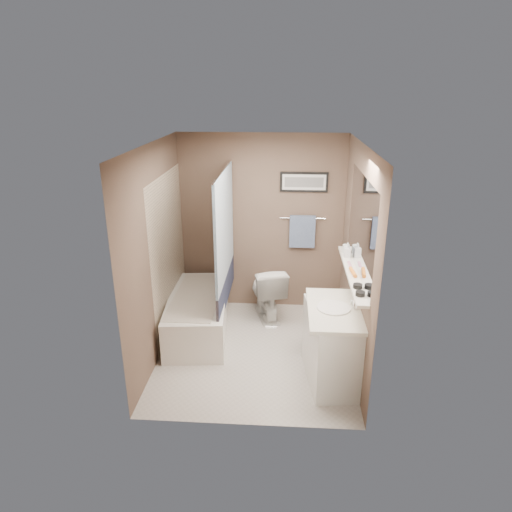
# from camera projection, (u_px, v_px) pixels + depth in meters

# --- Properties ---
(ground) EXTENTS (2.50, 2.50, 0.00)m
(ground) POSITION_uv_depth(u_px,v_px,m) (255.00, 351.00, 5.40)
(ground) COLOR beige
(ground) RESTS_ON ground
(ceiling) EXTENTS (2.20, 2.50, 0.04)m
(ceiling) POSITION_uv_depth(u_px,v_px,m) (255.00, 147.00, 4.56)
(ceiling) COLOR white
(ceiling) RESTS_ON wall_back
(wall_back) EXTENTS (2.20, 0.04, 2.40)m
(wall_back) POSITION_uv_depth(u_px,v_px,m) (261.00, 224.00, 6.13)
(wall_back) COLOR brown
(wall_back) RESTS_ON ground
(wall_front) EXTENTS (2.20, 0.04, 2.40)m
(wall_front) POSITION_uv_depth(u_px,v_px,m) (245.00, 308.00, 3.83)
(wall_front) COLOR brown
(wall_front) RESTS_ON ground
(wall_left) EXTENTS (0.04, 2.50, 2.40)m
(wall_left) POSITION_uv_depth(u_px,v_px,m) (158.00, 254.00, 5.05)
(wall_left) COLOR brown
(wall_left) RESTS_ON ground
(wall_right) EXTENTS (0.04, 2.50, 2.40)m
(wall_right) POSITION_uv_depth(u_px,v_px,m) (355.00, 259.00, 4.91)
(wall_right) COLOR brown
(wall_right) RESTS_ON ground
(tile_surround) EXTENTS (0.02, 1.55, 2.00)m
(tile_surround) POSITION_uv_depth(u_px,v_px,m) (169.00, 255.00, 5.59)
(tile_surround) COLOR #C8B297
(tile_surround) RESTS_ON wall_left
(curtain_rod) EXTENTS (0.02, 1.55, 0.02)m
(curtain_rod) POSITION_uv_depth(u_px,v_px,m) (223.00, 170.00, 5.17)
(curtain_rod) COLOR silver
(curtain_rod) RESTS_ON wall_left
(curtain_upper) EXTENTS (0.03, 1.45, 1.28)m
(curtain_upper) POSITION_uv_depth(u_px,v_px,m) (224.00, 225.00, 5.40)
(curtain_upper) COLOR silver
(curtain_upper) RESTS_ON curtain_rod
(curtain_lower) EXTENTS (0.03, 1.45, 0.36)m
(curtain_lower) POSITION_uv_depth(u_px,v_px,m) (226.00, 288.00, 5.69)
(curtain_lower) COLOR #252B46
(curtain_lower) RESTS_ON curtain_rod
(mirror) EXTENTS (0.02, 1.60, 1.00)m
(mirror) POSITION_uv_depth(u_px,v_px,m) (361.00, 226.00, 4.62)
(mirror) COLOR silver
(mirror) RESTS_ON wall_right
(shelf) EXTENTS (0.12, 1.60, 0.03)m
(shelf) POSITION_uv_depth(u_px,v_px,m) (352.00, 273.00, 4.81)
(shelf) COLOR silver
(shelf) RESTS_ON wall_right
(towel_bar) EXTENTS (0.60, 0.02, 0.02)m
(towel_bar) POSITION_uv_depth(u_px,v_px,m) (303.00, 218.00, 6.05)
(towel_bar) COLOR silver
(towel_bar) RESTS_ON wall_back
(towel) EXTENTS (0.34, 0.05, 0.44)m
(towel) POSITION_uv_depth(u_px,v_px,m) (302.00, 232.00, 6.09)
(towel) COLOR #8096BA
(towel) RESTS_ON towel_bar
(art_frame) EXTENTS (0.62, 0.02, 0.26)m
(art_frame) POSITION_uv_depth(u_px,v_px,m) (304.00, 182.00, 5.89)
(art_frame) COLOR black
(art_frame) RESTS_ON wall_back
(art_mat) EXTENTS (0.56, 0.00, 0.20)m
(art_mat) POSITION_uv_depth(u_px,v_px,m) (304.00, 182.00, 5.88)
(art_mat) COLOR white
(art_mat) RESTS_ON art_frame
(art_image) EXTENTS (0.50, 0.00, 0.13)m
(art_image) POSITION_uv_depth(u_px,v_px,m) (304.00, 182.00, 5.88)
(art_image) COLOR #595959
(art_image) RESTS_ON art_mat
(door) EXTENTS (0.80, 0.02, 2.00)m
(door) POSITION_uv_depth(u_px,v_px,m) (310.00, 332.00, 3.86)
(door) COLOR silver
(door) RESTS_ON wall_front
(door_handle) EXTENTS (0.10, 0.02, 0.02)m
(door_handle) POSITION_uv_depth(u_px,v_px,m) (271.00, 328.00, 3.93)
(door_handle) COLOR silver
(door_handle) RESTS_ON door
(bathtub) EXTENTS (0.84, 1.56, 0.50)m
(bathtub) POSITION_uv_depth(u_px,v_px,m) (198.00, 314.00, 5.74)
(bathtub) COLOR white
(bathtub) RESTS_ON ground
(tub_rim) EXTENTS (0.56, 1.36, 0.02)m
(tub_rim) POSITION_uv_depth(u_px,v_px,m) (197.00, 296.00, 5.65)
(tub_rim) COLOR beige
(tub_rim) RESTS_ON bathtub
(toilet) EXTENTS (0.59, 0.81, 0.74)m
(toilet) POSITION_uv_depth(u_px,v_px,m) (267.00, 291.00, 6.10)
(toilet) COLOR white
(toilet) RESTS_ON ground
(vanity) EXTENTS (0.61, 0.96, 0.80)m
(vanity) POSITION_uv_depth(u_px,v_px,m) (333.00, 346.00, 4.77)
(vanity) COLOR white
(vanity) RESTS_ON ground
(countertop) EXTENTS (0.54, 0.96, 0.04)m
(countertop) POSITION_uv_depth(u_px,v_px,m) (334.00, 310.00, 4.62)
(countertop) COLOR silver
(countertop) RESTS_ON vanity
(sink_basin) EXTENTS (0.34, 0.34, 0.01)m
(sink_basin) POSITION_uv_depth(u_px,v_px,m) (334.00, 308.00, 4.61)
(sink_basin) COLOR white
(sink_basin) RESTS_ON countertop
(faucet_spout) EXTENTS (0.02, 0.02, 0.10)m
(faucet_spout) POSITION_uv_depth(u_px,v_px,m) (354.00, 304.00, 4.58)
(faucet_spout) COLOR white
(faucet_spout) RESTS_ON countertop
(faucet_knob) EXTENTS (0.05, 0.05, 0.05)m
(faucet_knob) POSITION_uv_depth(u_px,v_px,m) (352.00, 302.00, 4.68)
(faucet_knob) COLOR white
(faucet_knob) RESTS_ON countertop
(candle_bowl_near) EXTENTS (0.09, 0.09, 0.04)m
(candle_bowl_near) POSITION_uv_depth(u_px,v_px,m) (360.00, 294.00, 4.25)
(candle_bowl_near) COLOR black
(candle_bowl_near) RESTS_ON shelf
(candle_bowl_far) EXTENTS (0.09, 0.09, 0.04)m
(candle_bowl_far) POSITION_uv_depth(u_px,v_px,m) (358.00, 286.00, 4.41)
(candle_bowl_far) COLOR black
(candle_bowl_far) RESTS_ON shelf
(hair_brush_front) EXTENTS (0.06, 0.22, 0.04)m
(hair_brush_front) POSITION_uv_depth(u_px,v_px,m) (353.00, 272.00, 4.73)
(hair_brush_front) COLOR orange
(hair_brush_front) RESTS_ON shelf
(pink_comb) EXTENTS (0.03, 0.16, 0.01)m
(pink_comb) POSITION_uv_depth(u_px,v_px,m) (350.00, 264.00, 5.00)
(pink_comb) COLOR #CB7C96
(pink_comb) RESTS_ON shelf
(glass_jar) EXTENTS (0.08, 0.08, 0.10)m
(glass_jar) POSITION_uv_depth(u_px,v_px,m) (346.00, 249.00, 5.32)
(glass_jar) COLOR white
(glass_jar) RESTS_ON shelf
(soap_bottle) EXTENTS (0.08, 0.09, 0.17)m
(soap_bottle) POSITION_uv_depth(u_px,v_px,m) (347.00, 250.00, 5.18)
(soap_bottle) COLOR #999999
(soap_bottle) RESTS_ON shelf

